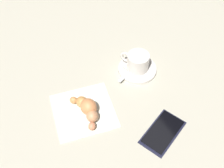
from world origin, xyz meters
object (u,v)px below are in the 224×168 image
(teaspoon, at_px, (137,66))
(saucer, at_px, (137,69))
(napkin, at_px, (84,111))
(cell_phone, at_px, (163,132))
(sugar_packet, at_px, (131,63))
(espresso_cup, at_px, (138,62))
(croissant, at_px, (87,108))

(teaspoon, bearing_deg, saucer, -97.39)
(saucer, height_order, teaspoon, teaspoon)
(napkin, relative_size, cell_phone, 1.12)
(napkin, bearing_deg, sugar_packet, 20.42)
(espresso_cup, relative_size, teaspoon, 0.71)
(espresso_cup, bearing_deg, napkin, -166.05)
(saucer, relative_size, croissant, 0.90)
(espresso_cup, height_order, sugar_packet, espresso_cup)
(sugar_packet, distance_m, napkin, 0.23)
(saucer, distance_m, sugar_packet, 0.03)
(teaspoon, xyz_separation_m, napkin, (-0.22, -0.06, -0.01))
(sugar_packet, distance_m, cell_phone, 0.26)
(cell_phone, bearing_deg, napkin, 131.70)
(espresso_cup, xyz_separation_m, napkin, (-0.22, -0.05, -0.04))
(teaspoon, xyz_separation_m, sugar_packet, (-0.01, 0.02, 0.00))
(croissant, bearing_deg, sugar_packet, 23.72)
(teaspoon, height_order, napkin, teaspoon)
(espresso_cup, bearing_deg, cell_phone, -106.07)
(napkin, bearing_deg, espresso_cup, 13.95)
(napkin, height_order, croissant, croissant)
(espresso_cup, bearing_deg, sugar_packet, 100.97)
(saucer, height_order, cell_phone, saucer)
(espresso_cup, distance_m, teaspoon, 0.03)
(saucer, bearing_deg, espresso_cup, 119.20)
(sugar_packet, relative_size, cell_phone, 0.45)
(saucer, distance_m, teaspoon, 0.01)
(sugar_packet, bearing_deg, cell_phone, 56.63)
(espresso_cup, relative_size, croissant, 0.66)
(espresso_cup, distance_m, napkin, 0.23)
(sugar_packet, bearing_deg, teaspoon, 88.51)
(saucer, relative_size, sugar_packet, 1.80)
(espresso_cup, xyz_separation_m, croissant, (-0.21, -0.06, -0.02))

